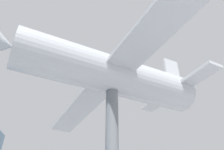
% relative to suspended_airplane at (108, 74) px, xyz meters
% --- Properties ---
extents(suspended_airplane, '(19.11, 11.92, 3.53)m').
position_rel_suspended_airplane_xyz_m(suspended_airplane, '(0.00, 0.00, 0.00)').
color(suspended_airplane, '#B2B7BC').
rests_on(suspended_airplane, support_pylon_central).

